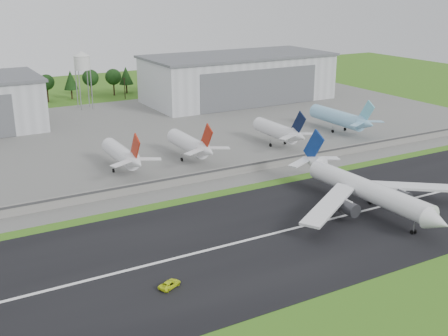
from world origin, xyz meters
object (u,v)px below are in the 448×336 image
main_airliner (368,195)px  ground_vehicle (170,284)px  parked_jet_red_a (124,155)px  parked_jet_navy (280,131)px  parked_jet_skyblue (342,118)px  parked_jet_red_b (192,145)px

main_airliner → ground_vehicle: (-66.42, -11.10, -4.05)m
parked_jet_red_a → parked_jet_navy: 64.70m
parked_jet_red_a → main_airliner: bearing=-54.3°
main_airliner → parked_jet_red_a: bearing=-56.1°
parked_jet_red_a → parked_jet_skyblue: bearing=2.9°
main_airliner → parked_jet_red_b: (-22.29, 67.00, 1.31)m
main_airliner → parked_jet_red_a: main_airliner is taller
parked_jet_red_b → parked_jet_navy: bearing=0.0°
main_airliner → parked_jet_red_b: 70.62m
parked_jet_red_a → parked_jet_skyblue: 100.63m
ground_vehicle → parked_jet_skyblue: bearing=-79.5°
parked_jet_skyblue → ground_vehicle: bearing=-145.0°
parked_jet_red_a → parked_jet_navy: parked_jet_navy is taller
ground_vehicle → parked_jet_red_a: 80.37m
parked_jet_skyblue → main_airliner: bearing=-126.0°
main_airliner → parked_jet_red_b: main_airliner is taller
parked_jet_navy → parked_jet_red_b: bearing=-180.0°
parked_jet_red_a → parked_jet_red_b: (25.87, 0.01, 0.08)m
parked_jet_red_a → parked_jet_skyblue: parked_jet_skyblue is taller
parked_jet_red_a → parked_jet_skyblue: (100.50, 5.04, 0.27)m
parked_jet_red_b → parked_jet_skyblue: bearing=3.9°
main_airliner → parked_jet_red_a: size_ratio=1.89×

